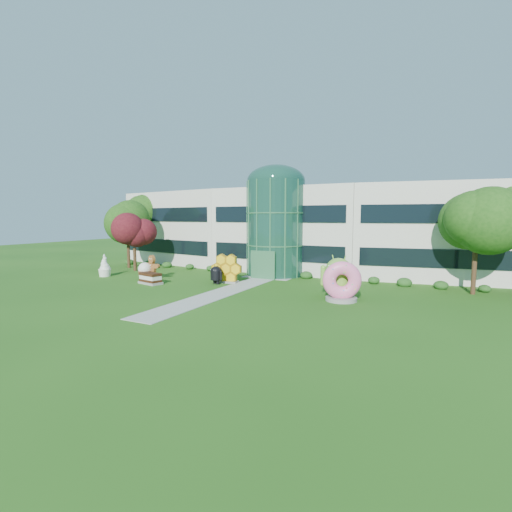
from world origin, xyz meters
The scene contains 14 objects.
ground centered at (0.00, 0.00, 0.00)m, with size 140.00×140.00×0.00m, color #215114.
building centered at (0.00, 18.00, 4.65)m, with size 46.00×15.00×9.30m, color beige, non-canonical shape.
atrium centered at (0.00, 12.00, 4.90)m, with size 6.00×6.00×9.80m, color #194738.
walkway centered at (0.00, 2.00, 0.02)m, with size 2.40×20.00×0.04m, color #9E9E93.
tree_red centered at (-15.50, 7.50, 3.00)m, with size 4.00×4.00×6.00m, color #3F0C14, non-canonical shape.
trees_backdrop centered at (0.00, 13.00, 4.20)m, with size 52.00×8.00×8.40m, color #1A4711, non-canonical shape.
android_green centered at (8.74, 4.11, 1.77)m, with size 3.12×2.08×3.53m, color #76B93B, non-canonical shape.
android_black centered at (-2.62, 4.60, 0.96)m, with size 1.69×1.13×1.92m, color black, non-canonical shape.
donut centered at (9.28, 2.97, 1.48)m, with size 2.84×1.36×2.95m, color pink, non-canonical shape.
gingerbread centered at (-9.70, 3.98, 1.21)m, with size 2.61×1.00×2.41m, color brown, non-canonical shape.
ice_cream_sandwich centered at (-8.00, 1.88, 0.52)m, with size 2.31×1.16×1.03m, color black, non-canonical shape.
honeycomb centered at (-2.12, 5.59, 1.21)m, with size 3.08×1.10×2.42m, color yellow, non-canonical shape.
froyo centered at (-15.27, 3.07, 1.15)m, with size 1.34×1.34×2.30m, color white, non-canonical shape.
cupcake centered at (-10.31, 3.62, 0.83)m, with size 1.39×1.39×1.67m, color white, non-canonical shape.
Camera 1 is at (15.78, -23.53, 6.08)m, focal length 26.00 mm.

